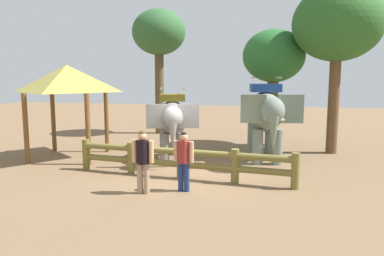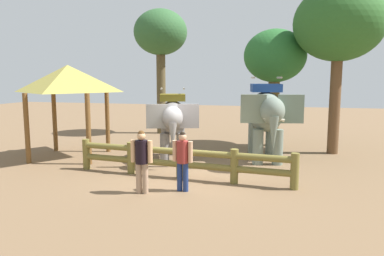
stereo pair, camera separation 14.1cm
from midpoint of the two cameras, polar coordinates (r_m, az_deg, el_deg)
The scene contains 10 objects.
ground_plane at distance 11.91m, azimuth -1.84°, elevation -7.52°, with size 60.00×60.00×0.00m, color brown.
log_fence at distance 11.56m, azimuth -2.15°, elevation -4.90°, with size 7.19×0.87×1.05m.
elephant_near_left at distance 13.96m, azimuth -3.35°, elevation 1.26°, with size 2.22×3.31×2.77m.
elephant_center at distance 14.11m, azimuth 11.11°, elevation 2.17°, with size 2.27×3.80×3.19m.
tourist_woman_in_black at distance 10.07m, azimuth -8.06°, elevation -4.54°, with size 0.62×0.35×1.75m.
tourist_man_in_blue at distance 10.19m, azimuth -1.70°, elevation -4.52°, with size 0.59×0.36×1.68m.
thatched_shelter at distance 15.16m, azimuth -19.11°, elevation 7.08°, with size 3.64×3.64×3.64m.
tree_far_left at distance 17.39m, azimuth 12.36°, elevation 10.55°, with size 2.82×2.82×5.34m.
tree_back_center at distance 16.38m, azimuth 21.47°, elevation 14.71°, with size 3.60×3.60×6.86m.
tree_far_right at distance 20.97m, azimuth -5.37°, elevation 14.17°, with size 2.95×2.95×6.90m.
Camera 1 is at (3.04, -11.07, 3.16)m, focal length 34.29 mm.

